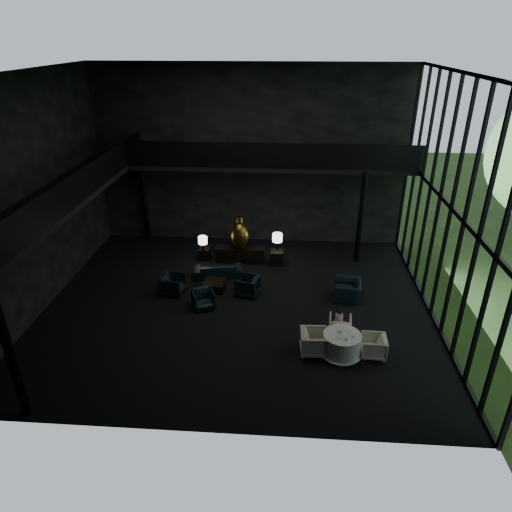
# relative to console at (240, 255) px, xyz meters

# --- Properties ---
(floor) EXTENTS (14.00, 12.00, 0.02)m
(floor) POSITION_rel_console_xyz_m (0.29, -3.55, -0.34)
(floor) COLOR black
(floor) RESTS_ON ground
(ceiling) EXTENTS (14.00, 12.00, 0.02)m
(ceiling) POSITION_rel_console_xyz_m (0.29, -3.55, 7.66)
(ceiling) COLOR black
(ceiling) RESTS_ON ground
(wall_back) EXTENTS (14.00, 0.04, 8.00)m
(wall_back) POSITION_rel_console_xyz_m (0.29, 2.45, 3.66)
(wall_back) COLOR black
(wall_back) RESTS_ON ground
(wall_front) EXTENTS (14.00, 0.04, 8.00)m
(wall_front) POSITION_rel_console_xyz_m (0.29, -9.55, 3.66)
(wall_front) COLOR black
(wall_front) RESTS_ON ground
(wall_left) EXTENTS (0.04, 12.00, 8.00)m
(wall_left) POSITION_rel_console_xyz_m (-6.71, -3.55, 3.66)
(wall_left) COLOR black
(wall_left) RESTS_ON ground
(curtain_wall) EXTENTS (0.20, 12.00, 8.00)m
(curtain_wall) POSITION_rel_console_xyz_m (7.24, -3.55, 3.66)
(curtain_wall) COLOR black
(curtain_wall) RESTS_ON ground
(mezzanine_left) EXTENTS (2.00, 12.00, 0.25)m
(mezzanine_left) POSITION_rel_console_xyz_m (-5.71, -3.55, 3.66)
(mezzanine_left) COLOR black
(mezzanine_left) RESTS_ON wall_left
(mezzanine_back) EXTENTS (12.00, 2.00, 0.25)m
(mezzanine_back) POSITION_rel_console_xyz_m (1.29, 1.45, 3.66)
(mezzanine_back) COLOR black
(mezzanine_back) RESTS_ON wall_back
(railing_left) EXTENTS (0.06, 12.00, 1.00)m
(railing_left) POSITION_rel_console_xyz_m (-4.71, -3.55, 4.26)
(railing_left) COLOR black
(railing_left) RESTS_ON mezzanine_left
(railing_back) EXTENTS (12.00, 0.06, 1.00)m
(railing_back) POSITION_rel_console_xyz_m (1.29, 0.45, 4.26)
(railing_back) COLOR black
(railing_back) RESTS_ON mezzanine_back
(column_sw) EXTENTS (0.24, 0.24, 4.00)m
(column_sw) POSITION_rel_console_xyz_m (-4.71, -9.25, 1.66)
(column_sw) COLOR black
(column_sw) RESTS_ON floor
(column_nw) EXTENTS (0.24, 0.24, 4.00)m
(column_nw) POSITION_rel_console_xyz_m (-4.71, 2.15, 1.66)
(column_nw) COLOR black
(column_nw) RESTS_ON floor
(column_ne) EXTENTS (0.24, 0.24, 4.00)m
(column_ne) POSITION_rel_console_xyz_m (5.09, 0.45, 1.66)
(column_ne) COLOR black
(column_ne) RESTS_ON floor
(console) EXTENTS (2.11, 0.48, 0.67)m
(console) POSITION_rel_console_xyz_m (0.00, 0.00, 0.00)
(console) COLOR black
(console) RESTS_ON floor
(bronze_urn) EXTENTS (0.78, 0.78, 1.46)m
(bronze_urn) POSITION_rel_console_xyz_m (-0.00, -0.05, 0.96)
(bronze_urn) COLOR #B6883E
(bronze_urn) RESTS_ON console
(side_table_left) EXTENTS (0.47, 0.47, 0.52)m
(side_table_left) POSITION_rel_console_xyz_m (-1.60, 0.15, -0.08)
(side_table_left) COLOR black
(side_table_left) RESTS_ON floor
(table_lamp_left) EXTENTS (0.39, 0.39, 0.66)m
(table_lamp_left) POSITION_rel_console_xyz_m (-1.60, -0.08, 0.65)
(table_lamp_left) COLOR black
(table_lamp_left) RESTS_ON side_table_left
(side_table_right) EXTENTS (0.56, 0.56, 0.61)m
(side_table_right) POSITION_rel_console_xyz_m (1.60, -0.09, -0.03)
(side_table_right) COLOR black
(side_table_right) RESTS_ON floor
(table_lamp_right) EXTENTS (0.43, 0.43, 0.72)m
(table_lamp_right) POSITION_rel_console_xyz_m (1.60, 0.09, 0.79)
(table_lamp_right) COLOR black
(table_lamp_right) RESTS_ON side_table_right
(sofa) EXTENTS (1.86, 0.87, 0.70)m
(sofa) POSITION_rel_console_xyz_m (-0.77, -1.37, 0.02)
(sofa) COLOR black
(sofa) RESTS_ON floor
(lounge_armchair_west) EXTENTS (0.92, 0.96, 0.90)m
(lounge_armchair_west) POSITION_rel_console_xyz_m (-2.30, -2.86, 0.12)
(lounge_armchair_west) COLOR black
(lounge_armchair_west) RESTS_ON floor
(lounge_armchair_east) EXTENTS (0.98, 1.02, 0.88)m
(lounge_armchair_east) POSITION_rel_console_xyz_m (0.55, -2.74, 0.10)
(lounge_armchair_east) COLOR black
(lounge_armchair_east) RESTS_ON floor
(lounge_armchair_south) EXTENTS (0.94, 0.91, 0.76)m
(lounge_armchair_south) POSITION_rel_console_xyz_m (-0.96, -3.79, 0.04)
(lounge_armchair_south) COLOR black
(lounge_armchair_south) RESTS_ON floor
(window_armchair) EXTENTS (0.82, 1.16, 0.95)m
(window_armchair) POSITION_rel_console_xyz_m (4.33, -2.76, 0.14)
(window_armchair) COLOR black
(window_armchair) RESTS_ON floor
(coffee_table) EXTENTS (0.88, 0.88, 0.36)m
(coffee_table) POSITION_rel_console_xyz_m (-0.75, -2.46, -0.16)
(coffee_table) COLOR black
(coffee_table) RESTS_ON floor
(dining_table) EXTENTS (1.33, 1.33, 0.75)m
(dining_table) POSITION_rel_console_xyz_m (3.78, -6.18, -0.01)
(dining_table) COLOR white
(dining_table) RESTS_ON floor
(dining_chair_north) EXTENTS (0.73, 0.69, 0.69)m
(dining_chair_north) POSITION_rel_console_xyz_m (3.84, -5.10, 0.01)
(dining_chair_north) COLOR beige
(dining_chair_north) RESTS_ON floor
(dining_chair_east) EXTENTS (0.71, 0.76, 0.74)m
(dining_chair_east) POSITION_rel_console_xyz_m (4.76, -6.15, 0.04)
(dining_chair_east) COLOR beige
(dining_chair_east) RESTS_ON floor
(dining_chair_west) EXTENTS (0.87, 0.93, 0.93)m
(dining_chair_west) POSITION_rel_console_xyz_m (2.94, -6.13, 0.13)
(dining_chair_west) COLOR beige
(dining_chair_west) RESTS_ON floor
(child) EXTENTS (0.26, 0.26, 0.55)m
(child) POSITION_rel_console_xyz_m (3.77, -5.18, 0.39)
(child) COLOR pink
(child) RESTS_ON dining_chair_north
(plate_a) EXTENTS (0.28, 0.28, 0.02)m
(plate_a) POSITION_rel_console_xyz_m (3.71, -6.27, 0.42)
(plate_a) COLOR white
(plate_a) RESTS_ON dining_table
(plate_b) EXTENTS (0.26, 0.26, 0.02)m
(plate_b) POSITION_rel_console_xyz_m (3.96, -5.99, 0.42)
(plate_b) COLOR white
(plate_b) RESTS_ON dining_table
(saucer) EXTENTS (0.17, 0.17, 0.01)m
(saucer) POSITION_rel_console_xyz_m (4.10, -6.29, 0.42)
(saucer) COLOR white
(saucer) RESTS_ON dining_table
(coffee_cup) EXTENTS (0.08, 0.08, 0.06)m
(coffee_cup) POSITION_rel_console_xyz_m (4.08, -6.24, 0.46)
(coffee_cup) COLOR white
(coffee_cup) RESTS_ON saucer
(cereal_bowl) EXTENTS (0.17, 0.17, 0.08)m
(cereal_bowl) POSITION_rel_console_xyz_m (3.75, -6.03, 0.46)
(cereal_bowl) COLOR white
(cereal_bowl) RESTS_ON dining_table
(cream_pot) EXTENTS (0.08, 0.08, 0.08)m
(cream_pot) POSITION_rel_console_xyz_m (3.85, -6.47, 0.45)
(cream_pot) COLOR #99999E
(cream_pot) RESTS_ON dining_table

